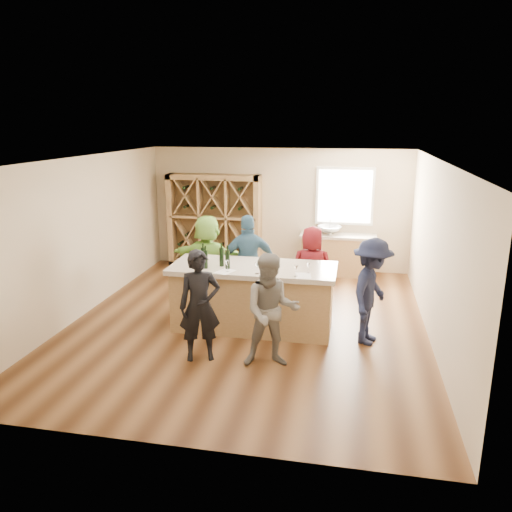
% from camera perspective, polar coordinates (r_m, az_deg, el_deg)
% --- Properties ---
extents(floor, '(6.00, 7.00, 0.10)m').
position_cam_1_polar(floor, '(8.77, -0.90, -7.89)').
color(floor, brown).
rests_on(floor, ground).
extents(ceiling, '(6.00, 7.00, 0.10)m').
position_cam_1_polar(ceiling, '(8.09, -0.99, 11.37)').
color(ceiling, white).
rests_on(ceiling, ground).
extents(wall_back, '(6.00, 0.10, 2.80)m').
position_cam_1_polar(wall_back, '(11.74, 2.67, 5.41)').
color(wall_back, '#C6B18F').
rests_on(wall_back, ground).
extents(wall_front, '(6.00, 0.10, 2.80)m').
position_cam_1_polar(wall_front, '(5.07, -9.39, -8.13)').
color(wall_front, '#C6B18F').
rests_on(wall_front, ground).
extents(wall_left, '(0.10, 7.00, 2.80)m').
position_cam_1_polar(wall_left, '(9.42, -19.42, 2.12)').
color(wall_left, '#C6B18F').
rests_on(wall_left, ground).
extents(wall_right, '(0.10, 7.00, 2.80)m').
position_cam_1_polar(wall_right, '(8.26, 20.25, 0.29)').
color(wall_right, '#C6B18F').
rests_on(wall_right, ground).
extents(window_frame, '(1.30, 0.06, 1.30)m').
position_cam_1_polar(window_frame, '(11.48, 10.11, 6.74)').
color(window_frame, white).
rests_on(window_frame, wall_back).
extents(window_pane, '(1.18, 0.01, 1.18)m').
position_cam_1_polar(window_pane, '(11.45, 10.10, 6.72)').
color(window_pane, white).
rests_on(window_pane, wall_back).
extents(wine_rack, '(2.20, 0.45, 2.20)m').
position_cam_1_polar(wine_rack, '(11.83, -4.77, 3.97)').
color(wine_rack, '#9D794B').
rests_on(wine_rack, floor).
extents(back_counter_base, '(1.60, 0.58, 0.86)m').
position_cam_1_polar(back_counter_base, '(11.49, 9.28, 0.05)').
color(back_counter_base, '#9D794B').
rests_on(back_counter_base, floor).
extents(back_counter_top, '(1.70, 0.62, 0.06)m').
position_cam_1_polar(back_counter_top, '(11.38, 9.38, 2.29)').
color(back_counter_top, '#BAAD98').
rests_on(back_counter_top, back_counter_base).
extents(sink, '(0.54, 0.54, 0.19)m').
position_cam_1_polar(sink, '(11.36, 8.39, 2.94)').
color(sink, silver).
rests_on(sink, back_counter_top).
extents(faucet, '(0.02, 0.02, 0.30)m').
position_cam_1_polar(faucet, '(11.52, 8.45, 3.40)').
color(faucet, silver).
rests_on(faucet, back_counter_top).
extents(tasting_counter_base, '(2.60, 1.00, 1.00)m').
position_cam_1_polar(tasting_counter_base, '(8.39, -0.31, -4.95)').
color(tasting_counter_base, '#9D794B').
rests_on(tasting_counter_base, floor).
extents(tasting_counter_top, '(2.72, 1.12, 0.08)m').
position_cam_1_polar(tasting_counter_top, '(8.22, -0.31, -1.41)').
color(tasting_counter_top, '#BAAD98').
rests_on(tasting_counter_top, tasting_counter_base).
extents(wine_bottle_a, '(0.10, 0.10, 0.31)m').
position_cam_1_polar(wine_bottle_a, '(8.21, -6.06, -0.11)').
color(wine_bottle_a, black).
rests_on(wine_bottle_a, tasting_counter_top).
extents(wine_bottle_b, '(0.09, 0.09, 0.29)m').
position_cam_1_polar(wine_bottle_b, '(8.09, -5.79, -0.39)').
color(wine_bottle_b, black).
rests_on(wine_bottle_b, tasting_counter_top).
extents(wine_bottle_c, '(0.10, 0.10, 0.31)m').
position_cam_1_polar(wine_bottle_c, '(8.18, -3.96, -0.12)').
color(wine_bottle_c, black).
rests_on(wine_bottle_c, tasting_counter_top).
extents(wine_bottle_d, '(0.09, 0.09, 0.31)m').
position_cam_1_polar(wine_bottle_d, '(8.02, -3.26, -0.41)').
color(wine_bottle_d, black).
rests_on(wine_bottle_d, tasting_counter_top).
extents(wine_glass_a, '(0.08, 0.08, 0.19)m').
position_cam_1_polar(wine_glass_a, '(7.88, -3.29, -1.16)').
color(wine_glass_a, white).
rests_on(wine_glass_a, tasting_counter_top).
extents(wine_glass_b, '(0.07, 0.07, 0.16)m').
position_cam_1_polar(wine_glass_b, '(7.77, 0.11, -1.46)').
color(wine_glass_b, white).
rests_on(wine_glass_b, tasting_counter_top).
extents(wine_glass_c, '(0.08, 0.08, 0.18)m').
position_cam_1_polar(wine_glass_c, '(7.66, 4.60, -1.71)').
color(wine_glass_c, white).
rests_on(wine_glass_c, tasting_counter_top).
extents(wine_glass_d, '(0.09, 0.09, 0.19)m').
position_cam_1_polar(wine_glass_d, '(8.02, 2.37, -0.85)').
color(wine_glass_d, white).
rests_on(wine_glass_d, tasting_counter_top).
extents(wine_glass_e, '(0.08, 0.08, 0.16)m').
position_cam_1_polar(wine_glass_e, '(7.83, 5.98, -1.43)').
color(wine_glass_e, white).
rests_on(wine_glass_e, tasting_counter_top).
extents(tasting_menu_a, '(0.33, 0.37, 0.00)m').
position_cam_1_polar(tasting_menu_a, '(7.92, -3.54, -1.78)').
color(tasting_menu_a, white).
rests_on(tasting_menu_a, tasting_counter_top).
extents(tasting_menu_b, '(0.21, 0.28, 0.00)m').
position_cam_1_polar(tasting_menu_b, '(7.82, 1.25, -1.97)').
color(tasting_menu_b, white).
rests_on(tasting_menu_b, tasting_counter_top).
extents(tasting_menu_c, '(0.28, 0.35, 0.00)m').
position_cam_1_polar(tasting_menu_c, '(7.73, 5.42, -2.24)').
color(tasting_menu_c, white).
rests_on(tasting_menu_c, tasting_counter_top).
extents(person_near_left, '(0.71, 0.62, 1.64)m').
position_cam_1_polar(person_near_left, '(7.24, -6.45, -5.69)').
color(person_near_left, black).
rests_on(person_near_left, floor).
extents(person_near_right, '(0.87, 0.60, 1.64)m').
position_cam_1_polar(person_near_right, '(7.01, 1.79, -6.30)').
color(person_near_right, slate).
rests_on(person_near_right, floor).
extents(person_server, '(0.81, 1.19, 1.68)m').
position_cam_1_polar(person_server, '(7.91, 13.04, -3.99)').
color(person_server, '#191E38').
rests_on(person_server, floor).
extents(person_far_mid, '(1.15, 0.82, 1.77)m').
position_cam_1_polar(person_far_mid, '(9.12, -0.83, -0.76)').
color(person_far_mid, '#335972').
rests_on(person_far_mid, floor).
extents(person_far_right, '(0.81, 0.56, 1.59)m').
position_cam_1_polar(person_far_right, '(9.07, 6.38, -1.54)').
color(person_far_right, '#590F14').
rests_on(person_far_right, floor).
extents(person_far_left, '(1.66, 0.83, 1.72)m').
position_cam_1_polar(person_far_left, '(9.44, -5.52, -0.43)').
color(person_far_left, '#8CC64C').
rests_on(person_far_left, floor).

